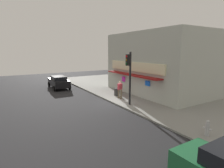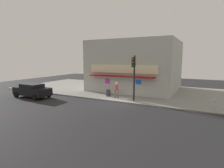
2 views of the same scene
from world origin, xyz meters
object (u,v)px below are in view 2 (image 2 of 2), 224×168
at_px(pedestrian, 117,89).
at_px(parked_car_black, 32,90).
at_px(traffic_light, 134,72).
at_px(trash_can, 108,93).
at_px(fire_hydrant, 214,104).

relative_size(pedestrian, parked_car_black, 0.39).
relative_size(traffic_light, trash_can, 5.87).
bearing_deg(pedestrian, trash_can, 161.70).
xyz_separation_m(trash_can, pedestrian, (1.26, -0.42, 0.59)).
bearing_deg(pedestrian, parked_car_black, -157.77).
relative_size(traffic_light, parked_car_black, 1.03).
bearing_deg(parked_car_black, traffic_light, 15.94).
relative_size(traffic_light, fire_hydrant, 5.08).
bearing_deg(traffic_light, fire_hydrant, 1.79).
distance_m(trash_can, pedestrian, 1.46).
xyz_separation_m(pedestrian, parked_car_black, (-8.91, -3.64, -0.28)).
distance_m(traffic_light, fire_hydrant, 7.55).
bearing_deg(fire_hydrant, traffic_light, -178.21).
xyz_separation_m(traffic_light, trash_can, (-3.40, 0.90, -2.57)).
bearing_deg(trash_can, pedestrian, -18.30).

